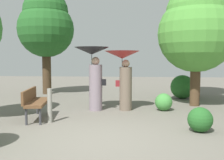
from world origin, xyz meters
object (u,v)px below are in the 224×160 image
path_marker_post (50,106)px  tree_near_right (197,19)px  person_right (124,69)px  tree_near_left (46,24)px  park_bench (35,100)px  tree_mid_right (196,28)px  person_left (94,68)px

path_marker_post → tree_near_right: bearing=48.2°
person_right → tree_near_left: bearing=52.6°
person_right → park_bench: person_right is taller
person_right → tree_near_right: tree_near_right is taller
park_bench → tree_mid_right: (4.81, 2.56, 2.23)m
person_left → tree_near_left: 5.20m
tree_near_right → path_marker_post: tree_near_right is taller
person_right → person_left: bearing=103.8°
park_bench → path_marker_post: 0.65m
person_left → tree_near_left: (-2.92, 3.82, 1.96)m
tree_near_left → path_marker_post: tree_near_left is taller
person_left → person_right: bearing=-76.2°
person_right → tree_near_right: size_ratio=0.37×
person_left → park_bench: bearing=141.5°
park_bench → tree_near_right: 7.95m
tree_mid_right → path_marker_post: bearing=-145.7°
tree_near_right → person_left: bearing=-137.5°
person_right → path_marker_post: size_ratio=2.16×
tree_near_left → tree_near_right: size_ratio=0.97×
tree_near_right → path_marker_post: bearing=-131.8°
tree_near_right → tree_mid_right: size_ratio=1.20×
person_left → tree_mid_right: bearing=-65.0°
person_left → tree_near_left: bearing=43.6°
person_right → path_marker_post: person_right is taller
tree_near_left → path_marker_post: (2.06, -5.59, -2.88)m
tree_mid_right → path_marker_post: (-4.28, -2.92, -2.29)m
tree_near_left → path_marker_post: 6.62m
park_bench → tree_mid_right: tree_mid_right is taller
park_bench → tree_near_left: 6.12m
tree_near_left → tree_near_right: tree_near_right is taller
person_left → tree_mid_right: tree_mid_right is taller
park_bench → tree_near_left: (-1.53, 5.22, 2.81)m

